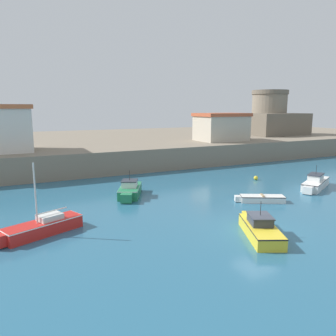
{
  "coord_description": "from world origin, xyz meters",
  "views": [
    {
      "loc": [
        -14.06,
        -15.84,
        8.01
      ],
      "look_at": [
        0.12,
        13.61,
        2.0
      ],
      "focal_mm": 35.0,
      "sensor_mm": 36.0,
      "label": 1
    }
  ],
  "objects": [
    {
      "name": "motorboat_yellow_4",
      "position": [
        -0.27,
        -0.62,
        0.51
      ],
      "size": [
        3.52,
        5.47,
        2.26
      ],
      "color": "yellow",
      "rests_on": "ground"
    },
    {
      "name": "dinghy_white_0",
      "position": [
        5.03,
        5.28,
        0.31
      ],
      "size": [
        4.15,
        2.77,
        0.64
      ],
      "color": "white",
      "rests_on": "ground"
    },
    {
      "name": "harbor_shed_mid_row",
      "position": [
        16.0,
        27.24,
        5.09
      ],
      "size": [
        7.71,
        5.69,
        4.31
      ],
      "color": "#BCB29E",
      "rests_on": "quay_seawall"
    },
    {
      "name": "quay_seawall",
      "position": [
        0.0,
        41.41,
        1.46
      ],
      "size": [
        120.0,
        40.0,
        2.91
      ],
      "primitive_type": "cube",
      "color": "gray",
      "rests_on": "ground"
    },
    {
      "name": "motorboat_green_1",
      "position": [
        -4.56,
        12.01,
        0.57
      ],
      "size": [
        3.41,
        4.98,
        2.41
      ],
      "color": "#237A4C",
      "rests_on": "ground"
    },
    {
      "name": "sailboat_red_2",
      "position": [
        -12.71,
        5.62,
        0.5
      ],
      "size": [
        5.61,
        3.31,
        4.72
      ],
      "color": "red",
      "rests_on": "ground"
    },
    {
      "name": "fortress",
      "position": [
        32.0,
        34.15,
        5.89
      ],
      "size": [
        11.26,
        11.26,
        8.48
      ],
      "color": "#685E4F",
      "rests_on": "quay_seawall"
    },
    {
      "name": "motorboat_white_3",
      "position": [
        13.31,
        6.7,
        0.56
      ],
      "size": [
        6.01,
        3.96,
        2.41
      ],
      "color": "white",
      "rests_on": "ground"
    },
    {
      "name": "mooring_buoy",
      "position": [
        10.53,
        12.36,
        0.24
      ],
      "size": [
        0.47,
        0.47,
        0.47
      ],
      "primitive_type": "sphere",
      "color": "yellow",
      "rests_on": "ground"
    },
    {
      "name": "ground_plane",
      "position": [
        0.0,
        0.0,
        0.0
      ],
      "size": [
        200.0,
        200.0,
        0.0
      ],
      "primitive_type": "plane",
      "color": "#28607F"
    }
  ]
}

